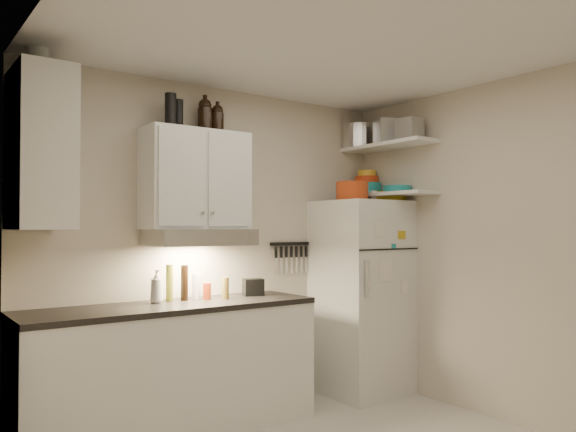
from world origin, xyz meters
TOP-DOWN VIEW (x-y plane):
  - ceiling at (0.00, 0.00)m, footprint 3.20×3.00m
  - back_wall at (0.00, 1.51)m, footprint 3.20×0.02m
  - left_wall at (-1.61, 0.00)m, footprint 0.02×3.00m
  - right_wall at (1.61, 0.00)m, footprint 0.02×3.00m
  - base_cabinet at (-0.55, 1.20)m, footprint 2.10×0.60m
  - countertop at (-0.55, 1.20)m, footprint 2.10×0.62m
  - upper_cabinet at (-0.30, 1.33)m, footprint 0.80×0.33m
  - side_cabinet at (-1.44, 1.20)m, footprint 0.33×0.55m
  - range_hood at (-0.30, 1.27)m, footprint 0.76×0.46m
  - fridge at (1.25, 1.16)m, footprint 0.70×0.68m
  - shelf_hi at (1.45, 1.02)m, footprint 0.30×0.95m
  - shelf_lo at (1.45, 1.02)m, footprint 0.30×0.95m
  - knife_strip at (0.70, 1.49)m, footprint 0.42×0.02m
  - dutch_oven at (1.11, 1.13)m, footprint 0.29×0.29m
  - book_stack at (1.51, 1.05)m, footprint 0.29×0.32m
  - spice_jar at (1.37, 1.12)m, footprint 0.06×0.06m
  - stock_pot at (1.43, 1.38)m, footprint 0.39×0.39m
  - tin_a at (1.45, 1.02)m, footprint 0.28×0.27m
  - tin_b at (1.44, 0.76)m, footprint 0.20×0.20m
  - bowl_teal at (1.48, 1.33)m, footprint 0.28×0.28m
  - bowl_orange at (1.51, 1.35)m, footprint 0.22×0.22m
  - bowl_yellow at (1.51, 1.35)m, footprint 0.17×0.17m
  - plates at (1.51, 0.97)m, footprint 0.30×0.30m
  - growler_a at (-0.20, 1.37)m, footprint 0.13×0.13m
  - growler_b at (-0.10, 1.36)m, footprint 0.13×0.13m
  - thermos_a at (-0.44, 1.35)m, footprint 0.10×0.10m
  - thermos_b at (-0.53, 1.28)m, footprint 0.10×0.10m
  - side_jar at (-1.44, 1.28)m, footprint 0.16×0.16m
  - soap_bottle at (-0.62, 1.30)m, footprint 0.12×0.12m
  - pepper_mill at (-0.11, 1.21)m, footprint 0.07×0.07m
  - oil_bottle at (-0.51, 1.34)m, footprint 0.06×0.06m
  - vinegar_bottle at (-0.40, 1.32)m, footprint 0.06×0.06m
  - clear_bottle at (-0.29, 1.35)m, footprint 0.08×0.08m
  - red_jar at (-0.23, 1.29)m, footprint 0.07×0.07m
  - caddy at (0.18, 1.28)m, footprint 0.18×0.15m

SIDE VIEW (x-z plane):
  - base_cabinet at x=-0.55m, z-range 0.00..0.88m
  - fridge at x=1.25m, z-range 0.00..1.70m
  - countertop at x=-0.55m, z-range 0.88..0.92m
  - red_jar at x=-0.23m, z-range 0.92..1.04m
  - caddy at x=0.18m, z-range 0.92..1.05m
  - pepper_mill at x=-0.11m, z-range 0.92..1.09m
  - clear_bottle at x=-0.29m, z-range 0.92..1.11m
  - vinegar_bottle at x=-0.40m, z-range 0.92..1.18m
  - soap_bottle at x=-0.62m, z-range 0.92..1.19m
  - oil_bottle at x=-0.51m, z-range 0.92..1.19m
  - back_wall at x=0.00m, z-range 0.00..2.60m
  - left_wall at x=-1.61m, z-range 0.00..2.60m
  - right_wall at x=1.61m, z-range 0.00..2.60m
  - knife_strip at x=0.70m, z-range 1.31..1.33m
  - range_hood at x=-0.30m, z-range 1.33..1.45m
  - book_stack at x=1.51m, z-range 1.70..1.79m
  - spice_jar at x=1.37m, z-range 1.70..1.80m
  - shelf_lo at x=1.45m, z-range 1.75..1.77m
  - dutch_oven at x=1.11m, z-range 1.70..1.86m
  - plates at x=1.51m, z-range 1.77..1.84m
  - upper_cabinet at x=-0.30m, z-range 1.45..2.20m
  - bowl_teal at x=1.48m, z-range 1.77..1.89m
  - bowl_orange at x=1.51m, z-range 1.89..1.95m
  - side_cabinet at x=-1.44m, z-range 1.45..2.45m
  - bowl_yellow at x=1.51m, z-range 1.95..2.01m
  - shelf_hi at x=1.45m, z-range 2.19..2.22m
  - tin_b at x=1.44m, z-range 2.21..2.40m
  - thermos_a at x=-0.44m, z-range 2.20..2.42m
  - growler_b at x=-0.10m, z-range 2.20..2.43m
  - thermos_b at x=-0.53m, z-range 2.20..2.44m
  - tin_a at x=1.45m, z-range 2.21..2.43m
  - stock_pot at x=1.43m, z-range 2.21..2.44m
  - growler_a at x=-0.20m, z-range 2.20..2.47m
  - side_jar at x=-1.44m, z-range 2.45..2.63m
  - ceiling at x=0.00m, z-range 2.60..2.62m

